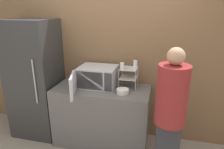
# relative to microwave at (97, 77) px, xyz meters

# --- Properties ---
(wall_back) EXTENTS (8.00, 0.06, 2.60)m
(wall_back) POSITION_rel_microwave_xyz_m (0.09, 0.32, 0.23)
(wall_back) COLOR brown
(wall_back) RESTS_ON ground_plane
(counter) EXTENTS (1.42, 0.66, 0.92)m
(counter) POSITION_rel_microwave_xyz_m (0.09, -0.05, -0.61)
(counter) COLOR #595654
(counter) RESTS_ON ground_plane
(microwave) EXTENTS (0.57, 0.84, 0.30)m
(microwave) POSITION_rel_microwave_xyz_m (0.00, 0.00, 0.00)
(microwave) COLOR #ADADB2
(microwave) RESTS_ON counter
(dish_rack) EXTENTS (0.25, 0.26, 0.30)m
(dish_rack) POSITION_rel_microwave_xyz_m (0.46, 0.08, 0.06)
(dish_rack) COLOR #B2B2B7
(dish_rack) RESTS_ON counter
(glass_front_left) EXTENTS (0.06, 0.06, 0.10)m
(glass_front_left) POSITION_rel_microwave_xyz_m (0.38, -0.00, 0.19)
(glass_front_left) COLOR silver
(glass_front_left) RESTS_ON dish_rack
(glass_back_right) EXTENTS (0.06, 0.06, 0.10)m
(glass_back_right) POSITION_rel_microwave_xyz_m (0.55, 0.17, 0.19)
(glass_back_right) COLOR silver
(glass_back_right) RESTS_ON dish_rack
(bowl) EXTENTS (0.17, 0.17, 0.07)m
(bowl) POSITION_rel_microwave_xyz_m (0.43, -0.17, -0.12)
(bowl) COLOR silver
(bowl) RESTS_ON counter
(person) EXTENTS (0.35, 0.35, 1.66)m
(person) POSITION_rel_microwave_xyz_m (1.05, -0.54, -0.14)
(person) COLOR #2D2D33
(person) RESTS_ON ground_plane
(refrigerator) EXTENTS (0.74, 0.64, 1.89)m
(refrigerator) POSITION_rel_microwave_xyz_m (-1.04, -0.03, -0.12)
(refrigerator) COLOR #2D2D2D
(refrigerator) RESTS_ON ground_plane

